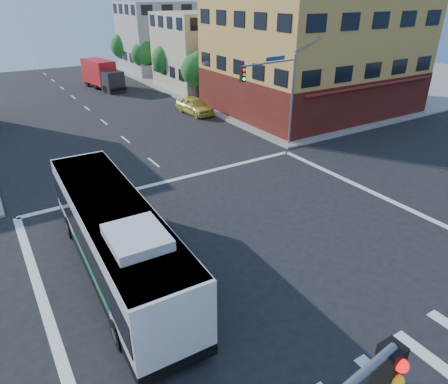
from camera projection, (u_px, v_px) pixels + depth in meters
ground at (262, 250)px, 18.99m from camera, size 120.00×120.00×0.00m
sidewalk_ne at (307, 72)px, 62.13m from camera, size 50.00×50.00×0.15m
corner_building_ne at (314, 50)px, 39.87m from camera, size 18.10×15.44×14.00m
building_east_near at (210, 50)px, 50.83m from camera, size 12.06×10.06×9.00m
building_east_far at (164, 37)px, 61.24m from camera, size 12.06×10.06×10.00m
signal_mast_ne at (277, 85)px, 29.14m from camera, size 7.91×1.13×8.07m
street_tree_a at (198, 68)px, 44.24m from camera, size 3.60×3.60×5.53m
street_tree_b at (167, 58)px, 50.24m from camera, size 3.80×3.80×5.79m
street_tree_c at (144, 53)px, 56.44m from camera, size 3.40×3.40×5.29m
street_tree_d at (124, 44)px, 62.33m from camera, size 4.00×4.00×6.03m
transit_bus at (116, 237)px, 16.70m from camera, size 3.12×12.71×3.74m
box_truck at (103, 75)px, 50.64m from camera, size 3.41×7.92×3.45m
parked_car at (195, 106)px, 40.23m from camera, size 2.37×5.06×1.68m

